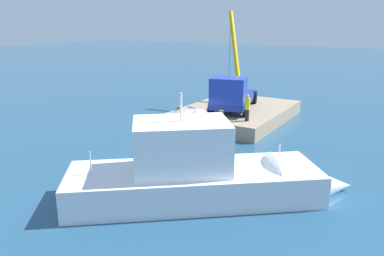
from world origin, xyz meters
TOP-DOWN VIEW (x-y plane):
  - ground at (0.00, 0.00)m, footprint 200.00×200.00m
  - dock at (-5.90, 0.00)m, footprint 10.25×7.31m
  - crane_truck at (-4.64, 0.17)m, footprint 8.71×5.17m
  - dock_worker at (-2.34, 2.40)m, footprint 0.34×0.34m
  - salvaged_car at (0.85, -1.29)m, footprint 4.68×3.22m
  - moored_yacht at (6.97, 5.49)m, footprint 10.58×12.10m
  - piling_near at (-0.15, -1.62)m, footprint 0.33×0.33m
  - piling_mid at (-0.33, 1.44)m, footprint 0.31×0.31m

SIDE VIEW (x-z plane):
  - ground at x=0.00m, z-range 0.00..0.00m
  - dock at x=-5.90m, z-range 0.00..1.00m
  - moored_yacht at x=6.97m, z-range -2.55..3.69m
  - salvaged_car at x=0.85m, z-range -0.68..2.09m
  - piling_near at x=-0.15m, z-range 0.00..1.96m
  - piling_mid at x=-0.33m, z-range 0.00..2.01m
  - dock_worker at x=-2.34m, z-range 1.02..2.85m
  - crane_truck at x=-4.64m, z-range -1.32..6.10m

